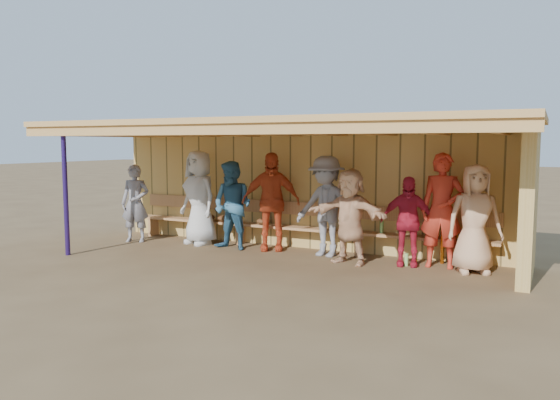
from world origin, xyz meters
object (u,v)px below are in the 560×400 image
object	(u,v)px
player_a	(135,203)
player_d	(271,202)
player_e	(326,206)
player_g	(442,210)
player_f	(350,216)
player_c	(233,206)
player_h	(475,219)
bench	(297,223)
player_b	(199,198)
player_extra	(407,221)

from	to	relation	value
player_a	player_d	world-z (taller)	player_d
player_e	player_g	xyz separation A→B (m)	(2.09, 0.01, 0.04)
player_e	player_f	xyz separation A→B (m)	(0.61, -0.42, -0.10)
player_c	player_e	distance (m)	1.91
player_h	player_a	bearing A→B (deg)	159.35
player_a	bench	bearing A→B (deg)	-6.38
player_c	player_h	size ratio (longest dim) A/B	0.99
player_d	player_h	xyz separation A→B (m)	(3.82, -0.20, -0.08)
player_f	player_d	bearing A→B (deg)	177.90
player_d	player_f	world-z (taller)	player_d
player_c	player_g	distance (m)	3.99
player_e	player_g	bearing A→B (deg)	7.08
player_d	player_b	bearing A→B (deg)	159.29
player_f	bench	xyz separation A→B (m)	(-1.39, 0.82, -0.31)
player_g	player_extra	world-z (taller)	player_g
player_a	player_b	bearing A→B (deg)	-4.57
player_c	player_extra	size ratio (longest dim) A/B	1.14
player_a	player_c	xyz separation A→B (m)	(2.30, 0.21, 0.05)
player_a	player_extra	size ratio (longest dim) A/B	1.07
player_h	player_extra	distance (m)	1.11
player_h	player_f	bearing A→B (deg)	164.33
player_b	player_e	distance (m)	2.81
player_b	player_h	distance (m)	5.45
player_b	player_d	world-z (taller)	player_b
player_b	player_h	bearing A→B (deg)	17.31
player_c	player_e	xyz separation A→B (m)	(1.89, 0.24, 0.06)
player_extra	bench	xyz separation A→B (m)	(-2.31, 0.52, -0.24)
player_e	bench	world-z (taller)	player_e
player_b	bench	distance (m)	2.14
player_e	player_a	bearing A→B (deg)	-167.19
player_c	player_extra	distance (m)	3.43
player_b	bench	xyz separation A→B (m)	(2.04, 0.46, -0.45)
player_e	player_extra	distance (m)	1.55
player_f	player_e	bearing A→B (deg)	157.75
player_h	player_extra	xyz separation A→B (m)	(-1.10, 0.03, -0.12)
player_d	player_extra	size ratio (longest dim) A/B	1.25
player_e	bench	distance (m)	0.96
player_b	player_e	bearing A→B (deg)	19.57
player_b	bench	bearing A→B (deg)	30.92
player_c	player_extra	world-z (taller)	player_c
player_c	player_h	bearing A→B (deg)	5.36
player_a	player_h	bearing A→B (deg)	-17.80
player_d	player_g	distance (m)	3.27
player_a	player_d	xyz separation A→B (m)	(3.01, 0.49, 0.14)
player_b	player_d	distance (m)	1.63
bench	player_b	bearing A→B (deg)	-167.40
player_e	player_h	distance (m)	2.65
player_c	player_f	bearing A→B (deg)	0.19
player_c	player_g	world-z (taller)	player_g
player_b	player_c	world-z (taller)	player_b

